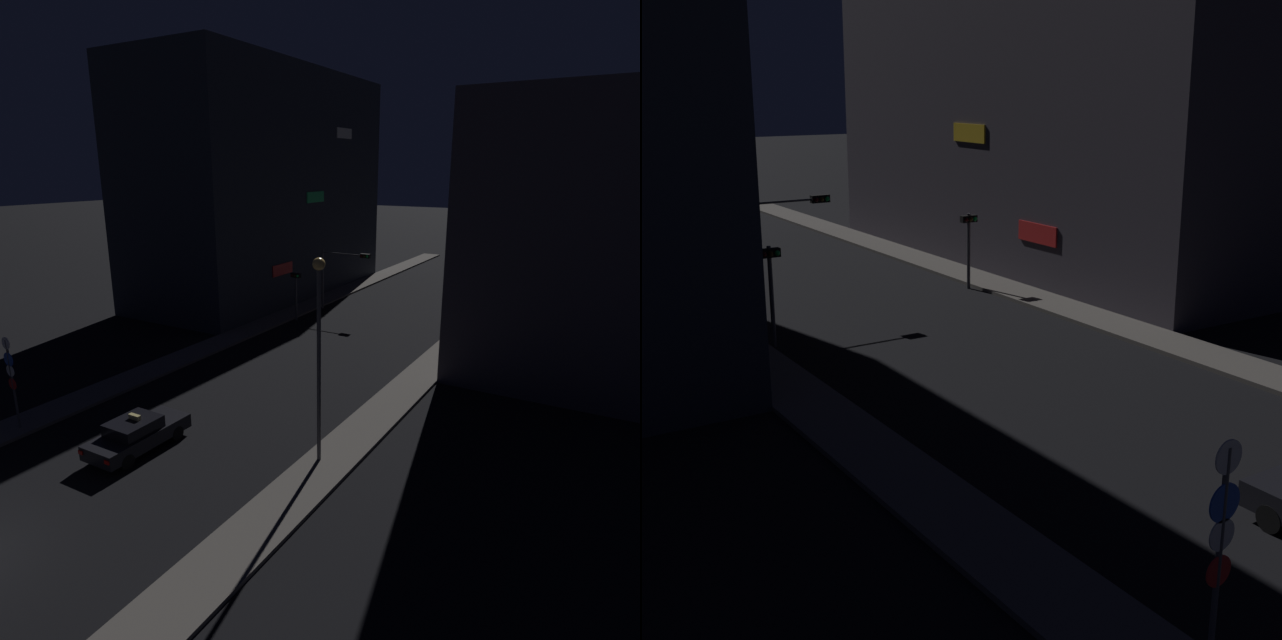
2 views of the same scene
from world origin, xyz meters
TOP-DOWN VIEW (x-y plane):
  - sidewalk_left at (-6.88, 30.90)m, footprint 2.14×65.81m
  - sidewalk_right at (6.88, 30.90)m, footprint 2.14×65.81m
  - building_facade_right at (13.87, 35.24)m, footprint 11.91×28.83m
  - traffic_light_overhead at (-3.88, 31.81)m, footprint 4.31×0.42m
  - traffic_light_left_kerb at (-5.56, 27.68)m, footprint 0.80×0.42m
  - traffic_light_right_kerb at (5.56, 31.62)m, footprint 0.80×0.42m
  - sign_pole_left at (-6.56, 6.04)m, footprint 0.64×0.10m

SIDE VIEW (x-z plane):
  - sidewalk_left at x=-6.88m, z-range 0.00..0.16m
  - sidewalk_right at x=6.88m, z-range 0.00..0.16m
  - traffic_light_right_kerb at x=5.56m, z-range 0.79..4.36m
  - traffic_light_left_kerb at x=-5.56m, z-range 0.81..4.58m
  - sign_pole_left at x=-6.56m, z-range 0.57..4.83m
  - traffic_light_overhead at x=-3.88m, z-range 1.15..6.14m
  - building_facade_right at x=13.87m, z-range 0.00..15.17m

